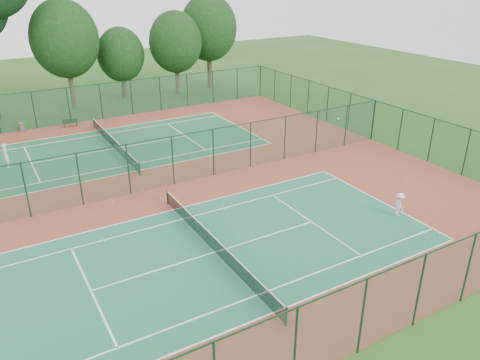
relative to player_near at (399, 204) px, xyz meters
name	(u,v)px	position (x,y,z in m)	size (l,w,h in m)	color
ground	(153,189)	(-11.38, 10.96, -0.75)	(120.00, 120.00, 0.00)	#28551A
red_pad	(153,189)	(-11.38, 10.96, -0.74)	(40.00, 36.00, 0.01)	brown
court_near	(215,252)	(-11.38, 1.96, -0.73)	(23.77, 10.97, 0.01)	#216A4C
court_far	(114,149)	(-11.38, 19.96, -0.73)	(23.77, 10.97, 0.01)	#1E5F37
fence_north	(85,103)	(-11.38, 28.96, 1.01)	(40.00, 0.09, 3.50)	#18482F
fence_south	(330,331)	(-11.38, -7.04, 1.01)	(40.00, 0.09, 3.50)	#164424
fence_east	(373,120)	(8.62, 10.96, 1.01)	(0.09, 36.00, 3.50)	#164427
fence_divider	(151,165)	(-11.38, 10.96, 1.01)	(40.00, 0.09, 3.50)	#17472E
tennis_net_near	(214,244)	(-11.38, 1.96, -0.20)	(0.10, 12.90, 0.97)	#153B23
tennis_net_far	(114,143)	(-11.38, 19.96, -0.20)	(0.10, 12.90, 0.97)	#153B1E
player_near	(399,204)	(0.00, 0.00, 0.00)	(0.94, 0.54, 1.45)	silver
player_far	(6,156)	(-19.40, 20.05, 0.19)	(0.67, 0.44, 1.83)	silver
trash_bin	(22,127)	(-17.30, 28.56, -0.31)	(0.47, 0.47, 0.85)	slate
bench	(70,122)	(-13.20, 27.83, -0.31)	(1.39, 0.67, 0.82)	black
stray_ball_a	(154,193)	(-11.59, 10.20, -0.70)	(0.07, 0.07, 0.07)	gold
stray_ball_b	(237,175)	(-5.39, 10.03, -0.70)	(0.07, 0.07, 0.07)	#C5D130
stray_ball_c	(113,203)	(-14.36, 10.22, -0.70)	(0.08, 0.08, 0.08)	yellow
evergreen_row	(78,106)	(-10.88, 35.21, -0.75)	(39.00, 5.00, 12.00)	black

